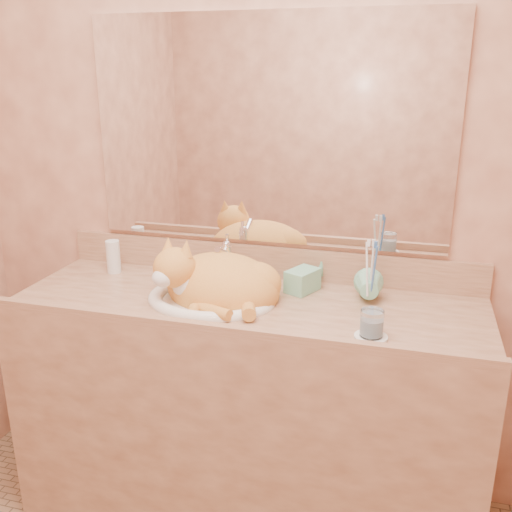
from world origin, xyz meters
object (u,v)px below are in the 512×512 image
(cat, at_px, (215,280))
(water_glass, at_px, (372,323))
(vanity_counter, at_px, (247,410))
(sink_basin, at_px, (211,282))
(toothbrush_cup, at_px, (369,293))
(soap_dispenser, at_px, (292,272))

(cat, distance_m, water_glass, 0.57)
(vanity_counter, distance_m, sink_basin, 0.51)
(sink_basin, bearing_deg, cat, 78.32)
(toothbrush_cup, bearing_deg, vanity_counter, -169.58)
(vanity_counter, distance_m, soap_dispenser, 0.54)
(water_glass, bearing_deg, soap_dispenser, 138.04)
(sink_basin, relative_size, soap_dispenser, 2.40)
(sink_basin, bearing_deg, vanity_counter, 22.51)
(sink_basin, xyz_separation_m, cat, (0.01, 0.02, 0.00))
(cat, xyz_separation_m, toothbrush_cup, (0.51, 0.07, -0.02))
(sink_basin, bearing_deg, water_glass, -2.47)
(cat, bearing_deg, sink_basin, -103.09)
(cat, height_order, soap_dispenser, same)
(vanity_counter, height_order, soap_dispenser, soap_dispenser)
(vanity_counter, bearing_deg, cat, -179.70)
(vanity_counter, relative_size, soap_dispenser, 8.89)
(toothbrush_cup, bearing_deg, water_glass, -83.43)
(cat, bearing_deg, toothbrush_cup, 19.78)
(sink_basin, distance_m, water_glass, 0.57)
(sink_basin, height_order, cat, cat)
(toothbrush_cup, relative_size, water_glass, 1.29)
(vanity_counter, height_order, sink_basin, sink_basin)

